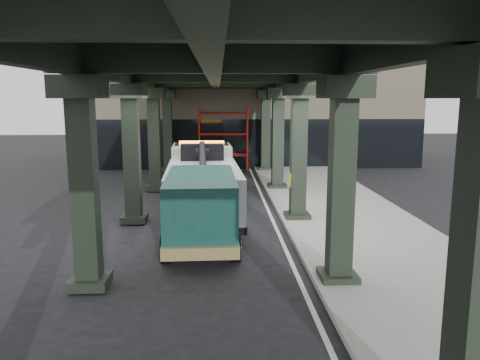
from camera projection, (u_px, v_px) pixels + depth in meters
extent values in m
plane|color=black|center=(228.00, 238.00, 15.31)|extent=(90.00, 90.00, 0.00)
cube|color=gray|center=(347.00, 218.00, 17.47)|extent=(5.00, 40.00, 0.15)
cube|color=silver|center=(273.00, 221.00, 17.35)|extent=(0.12, 38.00, 0.01)
cube|color=black|center=(341.00, 184.00, 11.06)|extent=(0.55, 0.55, 5.00)
cube|color=black|center=(345.00, 87.00, 10.67)|extent=(1.10, 1.10, 0.50)
cube|color=black|center=(338.00, 277.00, 11.46)|extent=(0.90, 0.90, 0.24)
cube|color=black|center=(298.00, 154.00, 16.96)|extent=(0.55, 0.55, 5.00)
cube|color=black|center=(300.00, 91.00, 16.58)|extent=(1.10, 1.10, 0.50)
cube|color=black|center=(297.00, 216.00, 17.36)|extent=(0.90, 0.90, 0.24)
cube|color=black|center=(278.00, 140.00, 22.87)|extent=(0.55, 0.55, 5.00)
cube|color=black|center=(278.00, 93.00, 22.48)|extent=(1.10, 1.10, 0.50)
cube|color=black|center=(277.00, 186.00, 23.27)|extent=(0.90, 0.90, 0.24)
cube|color=black|center=(266.00, 131.00, 28.77)|extent=(0.55, 0.55, 5.00)
cube|color=black|center=(266.00, 94.00, 28.38)|extent=(1.10, 1.10, 0.50)
cube|color=black|center=(265.00, 169.00, 29.17)|extent=(0.90, 0.90, 0.24)
cube|color=black|center=(85.00, 186.00, 10.79)|extent=(0.55, 0.55, 5.00)
cube|color=black|center=(79.00, 87.00, 10.40)|extent=(1.10, 1.10, 0.50)
cube|color=black|center=(90.00, 281.00, 11.19)|extent=(0.90, 0.90, 0.24)
cube|color=black|center=(132.00, 155.00, 16.69)|extent=(0.55, 0.55, 5.00)
cube|color=black|center=(129.00, 91.00, 16.31)|extent=(1.10, 1.10, 0.50)
cube|color=black|center=(134.00, 218.00, 17.09)|extent=(0.90, 0.90, 0.24)
cube|color=black|center=(154.00, 140.00, 22.60)|extent=(0.55, 0.55, 5.00)
cube|color=black|center=(153.00, 93.00, 22.21)|extent=(1.10, 1.10, 0.50)
cube|color=black|center=(156.00, 187.00, 23.00)|extent=(0.90, 0.90, 0.24)
cube|color=black|center=(168.00, 132.00, 28.50)|extent=(0.55, 0.55, 5.00)
cube|color=black|center=(167.00, 94.00, 28.11)|extent=(1.10, 1.10, 0.50)
cube|color=black|center=(169.00, 169.00, 28.90)|extent=(0.90, 0.90, 0.24)
cube|color=black|center=(300.00, 68.00, 16.44)|extent=(0.35, 32.00, 1.10)
cube|color=black|center=(128.00, 68.00, 16.17)|extent=(0.35, 32.00, 1.10)
cube|color=black|center=(215.00, 68.00, 16.30)|extent=(0.35, 32.00, 1.10)
cube|color=black|center=(215.00, 47.00, 16.18)|extent=(7.40, 32.00, 0.30)
cube|color=#C6B793|center=(250.00, 105.00, 34.39)|extent=(22.00, 10.00, 8.00)
cylinder|color=red|center=(200.00, 138.00, 29.56)|extent=(0.08, 0.08, 4.00)
cylinder|color=red|center=(199.00, 140.00, 28.77)|extent=(0.08, 0.08, 4.00)
cylinder|color=red|center=(247.00, 138.00, 29.69)|extent=(0.08, 0.08, 4.00)
cylinder|color=red|center=(248.00, 139.00, 28.91)|extent=(0.08, 0.08, 4.00)
cylinder|color=red|center=(223.00, 154.00, 29.80)|extent=(3.00, 0.08, 0.08)
cylinder|color=red|center=(223.00, 134.00, 29.57)|extent=(3.00, 0.08, 0.08)
cylinder|color=red|center=(223.00, 113.00, 29.35)|extent=(3.00, 0.08, 0.08)
cube|color=black|center=(203.00, 200.00, 17.60)|extent=(1.39, 7.83, 0.26)
cube|color=silver|center=(202.00, 167.00, 20.05)|extent=(2.55, 2.60, 1.87)
cube|color=silver|center=(202.00, 175.00, 21.21)|extent=(2.47, 0.84, 0.94)
cube|color=black|center=(202.00, 154.00, 20.22)|extent=(2.35, 1.45, 0.88)
cube|color=silver|center=(203.00, 188.00, 16.31)|extent=(2.73, 5.30, 1.45)
cube|color=orange|center=(202.00, 143.00, 19.67)|extent=(1.88, 0.38, 0.17)
cube|color=black|center=(202.00, 152.00, 18.17)|extent=(1.69, 0.70, 0.62)
cylinder|color=black|center=(203.00, 165.00, 16.38)|extent=(0.42, 3.64, 1.39)
cube|color=black|center=(205.00, 239.00, 13.89)|extent=(0.38, 1.47, 0.19)
cube|color=black|center=(206.00, 249.00, 13.19)|extent=(1.67, 0.34, 0.19)
cylinder|color=black|center=(176.00, 189.00, 20.43)|extent=(0.42, 1.16, 1.14)
cylinder|color=silver|center=(176.00, 189.00, 20.43)|extent=(0.43, 0.65, 0.63)
cylinder|color=black|center=(228.00, 189.00, 20.64)|extent=(0.42, 1.16, 1.14)
cylinder|color=silver|center=(228.00, 189.00, 20.64)|extent=(0.43, 0.65, 0.63)
cylinder|color=black|center=(172.00, 207.00, 17.07)|extent=(0.42, 1.16, 1.14)
cylinder|color=silver|center=(172.00, 207.00, 17.07)|extent=(0.43, 0.65, 0.63)
cylinder|color=black|center=(234.00, 206.00, 17.27)|extent=(0.42, 1.16, 1.14)
cylinder|color=silver|center=(234.00, 206.00, 17.27)|extent=(0.43, 0.65, 0.63)
cylinder|color=black|center=(170.00, 217.00, 15.74)|extent=(0.42, 1.16, 1.14)
cylinder|color=silver|center=(170.00, 217.00, 15.74)|extent=(0.43, 0.65, 0.63)
cylinder|color=black|center=(237.00, 215.00, 15.95)|extent=(0.42, 1.16, 1.14)
cylinder|color=silver|center=(237.00, 215.00, 15.95)|extent=(0.43, 0.65, 0.63)
cube|color=#124139|center=(202.00, 199.00, 16.84)|extent=(1.99, 1.10, 0.86)
cube|color=#124139|center=(201.00, 205.00, 14.18)|extent=(2.12, 4.37, 1.87)
cube|color=#9A834E|center=(201.00, 227.00, 14.69)|extent=(2.18, 5.42, 0.34)
cube|color=black|center=(202.00, 180.00, 16.33)|extent=(1.88, 0.46, 0.80)
cube|color=black|center=(201.00, 188.00, 14.38)|extent=(2.13, 3.50, 0.53)
cube|color=silver|center=(202.00, 207.00, 17.40)|extent=(1.92, 0.16, 0.29)
cylinder|color=black|center=(175.00, 214.00, 16.81)|extent=(0.29, 0.81, 0.81)
cylinder|color=silver|center=(175.00, 214.00, 16.81)|extent=(0.32, 0.45, 0.44)
cylinder|color=black|center=(229.00, 213.00, 16.94)|extent=(0.29, 0.81, 0.81)
cylinder|color=silver|center=(229.00, 213.00, 16.94)|extent=(0.32, 0.45, 0.44)
cylinder|color=black|center=(166.00, 249.00, 12.85)|extent=(0.29, 0.81, 0.81)
cylinder|color=silver|center=(166.00, 249.00, 12.85)|extent=(0.32, 0.45, 0.44)
cylinder|color=black|center=(235.00, 248.00, 12.98)|extent=(0.29, 0.81, 0.81)
cylinder|color=silver|center=(235.00, 248.00, 12.98)|extent=(0.32, 0.45, 0.44)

